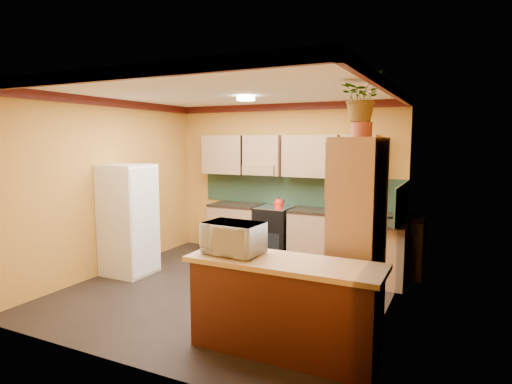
# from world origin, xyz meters

# --- Properties ---
(room_shell) EXTENTS (4.24, 4.24, 2.72)m
(room_shell) POSITION_xyz_m (0.02, 0.28, 2.09)
(room_shell) COLOR black
(room_shell) RESTS_ON ground
(base_cabinets_back) EXTENTS (3.65, 0.60, 0.88)m
(base_cabinets_back) POSITION_xyz_m (0.56, 1.80, 0.44)
(base_cabinets_back) COLOR #A27F55
(base_cabinets_back) RESTS_ON ground
(countertop_back) EXTENTS (3.65, 0.62, 0.04)m
(countertop_back) POSITION_xyz_m (0.56, 1.80, 0.90)
(countertop_back) COLOR black
(countertop_back) RESTS_ON base_cabinets_back
(stove) EXTENTS (0.58, 0.58, 0.91)m
(stove) POSITION_xyz_m (-0.07, 1.80, 0.46)
(stove) COLOR black
(stove) RESTS_ON ground
(kettle) EXTENTS (0.22, 0.22, 0.18)m
(kettle) POSITION_xyz_m (0.03, 1.75, 1.00)
(kettle) COLOR red
(kettle) RESTS_ON stove
(sink) EXTENTS (0.48, 0.40, 0.03)m
(sink) POSITION_xyz_m (1.33, 1.80, 0.94)
(sink) COLOR silver
(sink) RESTS_ON countertop_back
(base_cabinets_right) EXTENTS (0.60, 0.80, 0.88)m
(base_cabinets_right) POSITION_xyz_m (1.80, 1.24, 0.44)
(base_cabinets_right) COLOR #A27F55
(base_cabinets_right) RESTS_ON ground
(countertop_right) EXTENTS (0.62, 0.80, 0.04)m
(countertop_right) POSITION_xyz_m (1.80, 1.24, 0.90)
(countertop_right) COLOR black
(countertop_right) RESTS_ON base_cabinets_right
(fridge) EXTENTS (0.68, 0.66, 1.70)m
(fridge) POSITION_xyz_m (-1.75, 0.03, 0.85)
(fridge) COLOR white
(fridge) RESTS_ON ground
(pantry) EXTENTS (0.48, 0.90, 2.10)m
(pantry) POSITION_xyz_m (1.85, -0.31, 1.05)
(pantry) COLOR #A27F55
(pantry) RESTS_ON ground
(fern_pot) EXTENTS (0.22, 0.22, 0.16)m
(fern_pot) POSITION_xyz_m (1.85, -0.26, 2.18)
(fern_pot) COLOR brown
(fern_pot) RESTS_ON pantry
(fern) EXTENTS (0.54, 0.49, 0.52)m
(fern) POSITION_xyz_m (1.85, -0.26, 2.52)
(fern) COLOR #A27F55
(fern) RESTS_ON fern_pot
(breakfast_bar) EXTENTS (1.80, 0.55, 0.88)m
(breakfast_bar) POSITION_xyz_m (1.36, -1.24, 0.44)
(breakfast_bar) COLOR #4A1D11
(breakfast_bar) RESTS_ON ground
(bar_top) EXTENTS (1.90, 0.65, 0.05)m
(bar_top) POSITION_xyz_m (1.36, -1.24, 0.91)
(bar_top) COLOR tan
(bar_top) RESTS_ON breakfast_bar
(microwave) EXTENTS (0.60, 0.42, 0.32)m
(microwave) POSITION_xyz_m (0.81, -1.24, 1.09)
(microwave) COLOR white
(microwave) RESTS_ON bar_top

